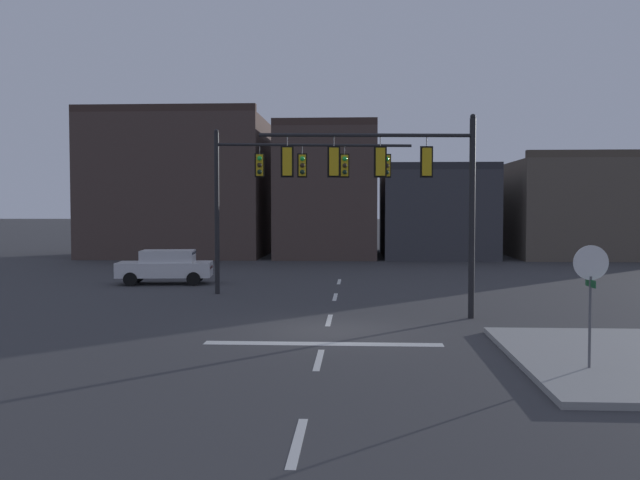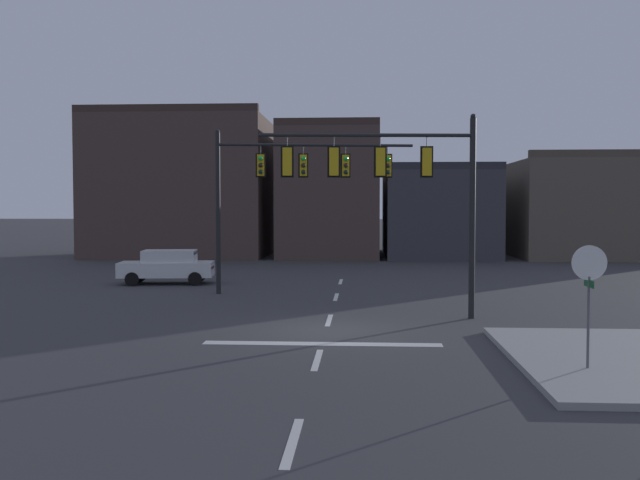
{
  "view_description": "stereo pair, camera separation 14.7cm",
  "coord_description": "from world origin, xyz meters",
  "px_view_note": "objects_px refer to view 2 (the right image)",
  "views": [
    {
      "loc": [
        0.94,
        -20.92,
        3.65
      ],
      "look_at": [
        -0.3,
        2.16,
        2.59
      ],
      "focal_mm": 40.12,
      "sensor_mm": 36.0,
      "label": 1
    },
    {
      "loc": [
        1.09,
        -20.92,
        3.65
      ],
      "look_at": [
        -0.3,
        2.16,
        2.59
      ],
      "focal_mm": 40.12,
      "sensor_mm": 36.0,
      "label": 2
    }
  ],
  "objects_px": {
    "signal_mast_far_side": "(287,178)",
    "stop_sign": "(589,277)",
    "signal_mast_near_side": "(398,177)",
    "car_lot_nearside": "(167,266)"
  },
  "relations": [
    {
      "from": "signal_mast_near_side",
      "to": "car_lot_nearside",
      "type": "height_order",
      "value": "signal_mast_near_side"
    },
    {
      "from": "signal_mast_far_side",
      "to": "signal_mast_near_side",
      "type": "bearing_deg",
      "value": -56.91
    },
    {
      "from": "signal_mast_near_side",
      "to": "stop_sign",
      "type": "distance_m",
      "value": 8.87
    },
    {
      "from": "signal_mast_near_side",
      "to": "signal_mast_far_side",
      "type": "xyz_separation_m",
      "value": [
        -4.36,
        6.7,
        0.25
      ]
    },
    {
      "from": "signal_mast_far_side",
      "to": "stop_sign",
      "type": "distance_m",
      "value": 16.71
    },
    {
      "from": "stop_sign",
      "to": "car_lot_nearside",
      "type": "distance_m",
      "value": 22.73
    },
    {
      "from": "stop_sign",
      "to": "car_lot_nearside",
      "type": "bearing_deg",
      "value": 128.8
    },
    {
      "from": "stop_sign",
      "to": "signal_mast_near_side",
      "type": "bearing_deg",
      "value": 116.23
    },
    {
      "from": "signal_mast_near_side",
      "to": "signal_mast_far_side",
      "type": "relative_size",
      "value": 0.85
    },
    {
      "from": "signal_mast_far_side",
      "to": "stop_sign",
      "type": "xyz_separation_m",
      "value": [
        8.13,
        -14.34,
        -2.73
      ]
    }
  ]
}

